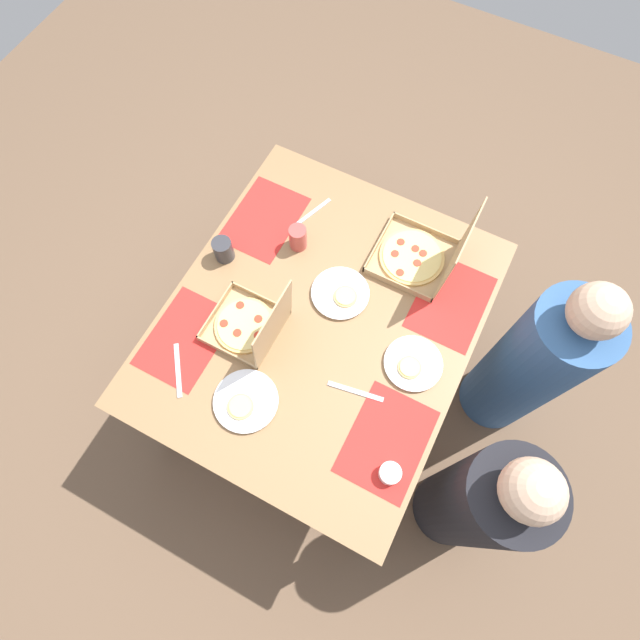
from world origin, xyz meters
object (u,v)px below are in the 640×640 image
object	(u,v)px
diner_left_seat	(530,365)
plate_far_right	(413,364)
pizza_box_edge_far	(251,325)
diner_right_seat	(478,502)
pizza_box_center	(422,256)
plate_middle	(245,402)
condiment_bowl	(390,473)
plate_near_right	(341,294)
cup_clear_right	(223,250)
cup_spare	(298,238)

from	to	relation	value
diner_left_seat	plate_far_right	bearing A→B (deg)	-55.57
pizza_box_edge_far	diner_right_seat	distance (m)	1.09
pizza_box_center	plate_middle	bearing A→B (deg)	-21.95
plate_middle	diner_left_seat	world-z (taller)	diner_left_seat
condiment_bowl	pizza_box_center	bearing A→B (deg)	-163.98
plate_near_right	pizza_box_center	bearing A→B (deg)	141.94
condiment_bowl	diner_right_seat	world-z (taller)	diner_right_seat
pizza_box_edge_far	cup_clear_right	size ratio (longest dim) A/B	2.98
pizza_box_edge_far	condiment_bowl	xyz separation A→B (m)	(0.24, 0.68, -0.02)
plate_far_right	diner_left_seat	world-z (taller)	diner_left_seat
condiment_bowl	diner_left_seat	world-z (taller)	diner_left_seat
cup_clear_right	pizza_box_edge_far	bearing A→B (deg)	48.52
plate_far_right	plate_middle	bearing A→B (deg)	-49.53
plate_near_right	diner_left_seat	size ratio (longest dim) A/B	0.19
pizza_box_center	diner_left_seat	world-z (taller)	diner_left_seat
plate_near_right	plate_far_right	size ratio (longest dim) A/B	1.05
pizza_box_edge_far	cup_clear_right	bearing A→B (deg)	-131.48
plate_near_right	diner_left_seat	xyz separation A→B (m)	(-0.17, 0.81, -0.23)
plate_middle	pizza_box_center	bearing A→B (deg)	158.05
pizza_box_center	plate_near_right	world-z (taller)	pizza_box_center
plate_near_right	cup_clear_right	xyz separation A→B (m)	(0.06, -0.49, 0.04)
pizza_box_center	plate_far_right	size ratio (longest dim) A/B	1.53
condiment_bowl	diner_right_seat	xyz separation A→B (m)	(-0.10, 0.36, -0.26)
pizza_box_edge_far	cup_spare	bearing A→B (deg)	-177.15
pizza_box_center	plate_far_right	world-z (taller)	pizza_box_center
pizza_box_center	diner_right_seat	bearing A→B (deg)	39.61
pizza_box_center	condiment_bowl	distance (m)	0.84
pizza_box_edge_far	plate_near_right	world-z (taller)	pizza_box_edge_far
pizza_box_center	cup_spare	xyz separation A→B (m)	(0.15, -0.47, 0.00)
pizza_box_edge_far	diner_right_seat	world-z (taller)	diner_right_seat
cup_spare	condiment_bowl	xyz separation A→B (m)	(0.66, 0.70, -0.03)
plate_middle	cup_clear_right	world-z (taller)	cup_clear_right
plate_middle	cup_clear_right	xyz separation A→B (m)	(-0.48, -0.38, 0.04)
plate_middle	plate_far_right	size ratio (longest dim) A/B	1.08
cup_spare	condiment_bowl	size ratio (longest dim) A/B	1.45
plate_near_right	condiment_bowl	size ratio (longest dim) A/B	3.02
cup_clear_right	plate_middle	bearing A→B (deg)	38.26
diner_right_seat	plate_far_right	bearing A→B (deg)	-124.20
pizza_box_edge_far	plate_near_right	distance (m)	0.37
cup_clear_right	condiment_bowl	xyz separation A→B (m)	(0.47, 0.94, -0.03)
plate_middle	cup_clear_right	distance (m)	0.62
pizza_box_edge_far	diner_left_seat	bearing A→B (deg)	113.70
cup_clear_right	cup_spare	xyz separation A→B (m)	(-0.18, 0.24, 0.01)
cup_spare	diner_left_seat	xyz separation A→B (m)	(-0.04, 1.06, -0.27)
plate_far_right	cup_clear_right	xyz separation A→B (m)	(-0.08, -0.86, 0.04)
plate_far_right	pizza_box_edge_far	bearing A→B (deg)	-75.58
pizza_box_center	cup_clear_right	bearing A→B (deg)	-64.69
pizza_box_edge_far	plate_middle	world-z (taller)	pizza_box_edge_far
plate_near_right	diner_right_seat	bearing A→B (deg)	61.68
cup_spare	diner_left_seat	bearing A→B (deg)	92.43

